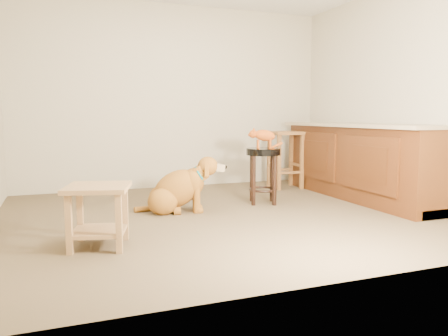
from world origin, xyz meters
name	(u,v)px	position (x,y,z in m)	size (l,w,h in m)	color
floor	(224,215)	(0.00, 0.00, 0.00)	(4.50, 4.00, 0.01)	brown
room_shell	(224,52)	(0.00, 0.00, 1.68)	(4.54, 4.04, 2.62)	#B8AF94
cabinet_run	(360,163)	(1.94, 0.30, 0.44)	(0.70, 2.56, 0.94)	#4D260D
padded_stool	(263,164)	(0.65, 0.42, 0.47)	(0.43, 0.43, 0.66)	black
wood_stool	(285,158)	(1.44, 1.33, 0.42)	(0.47, 0.47, 0.81)	brown
side_table	(98,206)	(-1.32, -0.69, 0.33)	(0.59, 0.59, 0.50)	#967045
golden_retriever	(178,190)	(-0.41, 0.33, 0.24)	(0.98, 0.56, 0.64)	brown
tabby_kitten	(263,136)	(0.64, 0.43, 0.80)	(0.42, 0.20, 0.26)	#99400F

